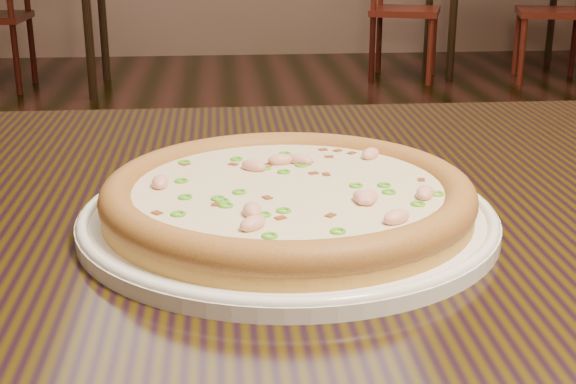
{
  "coord_description": "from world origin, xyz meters",
  "views": [
    {
      "loc": [
        -0.06,
        -1.62,
        1.0
      ],
      "look_at": [
        -0.0,
        -0.99,
        0.78
      ],
      "focal_mm": 50.0,
      "sensor_mm": 36.0,
      "label": 1
    }
  ],
  "objects": [
    {
      "name": "plate",
      "position": [
        -0.0,
        -0.99,
        0.76
      ],
      "size": [
        0.35,
        0.35,
        0.02
      ],
      "color": "white",
      "rests_on": "hero_table"
    },
    {
      "name": "chair_c",
      "position": [
        1.07,
        3.49,
        0.44
      ],
      "size": [
        0.53,
        0.53,
        0.95
      ],
      "color": "#581C14",
      "rests_on": "ground"
    },
    {
      "name": "ground",
      "position": [
        0.0,
        0.0,
        0.0
      ],
      "size": [
        9.0,
        9.0,
        0.0
      ],
      "primitive_type": "plane",
      "color": "black"
    },
    {
      "name": "chair_d",
      "position": [
        2.08,
        3.31,
        0.44
      ],
      "size": [
        0.51,
        0.51,
        0.95
      ],
      "color": "#581C14",
      "rests_on": "ground"
    },
    {
      "name": "pizza",
      "position": [
        -0.0,
        -0.99,
        0.78
      ],
      "size": [
        0.31,
        0.31,
        0.03
      ],
      "color": "gold",
      "rests_on": "plate"
    },
    {
      "name": "hero_table",
      "position": [
        0.12,
        -0.94,
        0.65
      ],
      "size": [
        1.2,
        0.8,
        0.75
      ],
      "color": "black",
      "rests_on": "ground"
    }
  ]
}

